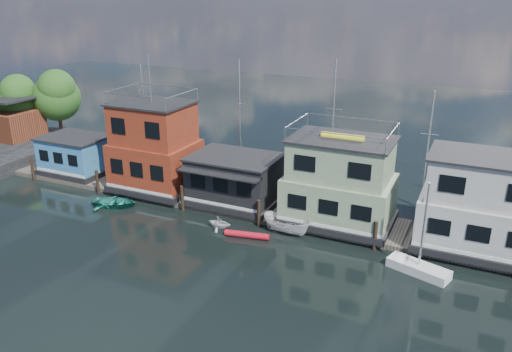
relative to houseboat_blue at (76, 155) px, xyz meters
The scene contains 15 objects.
ground 21.75m from the houseboat_blue, 33.69° to the right, with size 160.00×160.00×0.00m, color black.
dock 18.11m from the houseboat_blue, ahead, with size 48.00×5.00×0.40m, color #595147.
houseboat_blue is the anchor object (origin of this frame).
houseboat_red 9.69m from the houseboat_blue, ahead, with size 7.40×5.90×11.86m.
houseboat_dark 17.50m from the houseboat_blue, ahead, with size 7.40×6.10×4.06m.
houseboat_green 26.53m from the houseboat_blue, ahead, with size 8.40×5.90×7.03m.
houseboat_white 36.52m from the houseboat_blue, ahead, with size 8.40×5.90×6.66m.
pilings 17.92m from the houseboat_blue, ahead, with size 42.28×0.28×2.20m.
background_masts 23.77m from the houseboat_blue, 14.77° to the left, with size 36.40×0.16×12.00m.
shore 13.32m from the houseboat_blue, 163.07° to the left, with size 12.40×15.72×8.24m.
red_kayak 21.69m from the houseboat_blue, 13.32° to the right, with size 0.50×0.50×3.39m, color red.
motorboat 23.69m from the houseboat_blue, ahead, with size 1.49×3.97×1.53m, color silver.
dinghy_teal 9.61m from the houseboat_blue, 28.63° to the right, with size 2.72×3.81×0.79m, color #217B6B.
day_sailer 33.67m from the houseboat_blue, ahead, with size 4.21×2.49×6.30m.
dinghy_white 19.02m from the houseboat_blue, 13.72° to the right, with size 1.67×1.93×1.02m, color silver.
Camera 1 is at (17.57, -22.84, 17.24)m, focal length 35.00 mm.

